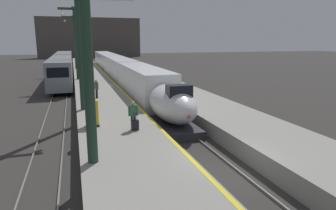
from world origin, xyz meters
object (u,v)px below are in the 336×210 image
highspeed_train_main (120,70)px  passenger_mid_platform (96,87)px  station_column_mid (79,33)px  rolling_suitcase (135,125)px  regional_train_adjacent (63,65)px  station_column_far (76,37)px  station_column_distant (75,37)px  passenger_near_edge (133,113)px  station_column_near (88,34)px  ticket_machine_yellow (92,114)px

highspeed_train_main → passenger_mid_platform: highspeed_train_main is taller
station_column_mid → rolling_suitcase: (2.66, -6.48, -5.31)m
rolling_suitcase → regional_train_adjacent: bearing=97.7°
station_column_mid → rolling_suitcase: size_ratio=9.52×
highspeed_train_main → rolling_suitcase: highspeed_train_main is taller
station_column_far → station_column_distant: 16.23m
rolling_suitcase → passenger_near_edge: bearing=112.0°
highspeed_train_main → station_column_mid: 22.19m
station_column_far → rolling_suitcase: 25.80m
station_column_far → rolling_suitcase: station_column_far is taller
passenger_near_edge → station_column_mid: bearing=112.3°
station_column_near → ticket_machine_yellow: station_column_near is taller
highspeed_train_main → passenger_near_edge: (-3.31, -27.17, 0.08)m
station_column_far → station_column_distant: (0.00, 16.23, 0.06)m
station_column_mid → regional_train_adjacent: bearing=94.3°
passenger_mid_platform → station_column_distant: bearing=92.4°
station_column_near → ticket_machine_yellow: (0.29, 5.64, -4.63)m
ticket_machine_yellow → highspeed_train_main: bearing=77.8°
rolling_suitcase → passenger_mid_platform: bearing=97.3°
rolling_suitcase → ticket_machine_yellow: bearing=145.4°
regional_train_adjacent → station_column_mid: size_ratio=3.91×
regional_train_adjacent → station_column_mid: (2.20, -29.35, 4.53)m
passenger_near_edge → regional_train_adjacent: bearing=97.7°
station_column_mid → passenger_mid_platform: bearing=72.9°
regional_train_adjacent → passenger_mid_platform: (3.49, -25.16, -0.09)m
station_column_near → ticket_machine_yellow: size_ratio=5.45×
regional_train_adjacent → passenger_near_edge: 35.97m
highspeed_train_main → station_column_far: size_ratio=6.11×
passenger_mid_platform → rolling_suitcase: 10.78m
regional_train_adjacent → station_column_distant: (2.20, 5.52, 4.55)m
ticket_machine_yellow → rolling_suitcase: bearing=-34.6°
regional_train_adjacent → rolling_suitcase: bearing=-82.3°
station_column_near → regional_train_adjacent: bearing=93.2°
regional_train_adjacent → station_column_distant: 7.48m
station_column_mid → station_column_distant: 34.87m
station_column_near → station_column_far: bearing=90.1°
passenger_mid_platform → rolling_suitcase: size_ratio=1.72×
station_column_near → station_column_far: station_column_far is taller
passenger_near_edge → rolling_suitcase: passenger_near_edge is taller
station_column_near → ticket_machine_yellow: 7.30m
station_column_mid → station_column_far: bearing=90.0°
passenger_mid_platform → rolling_suitcase: (1.37, -10.67, -0.69)m
highspeed_train_main → station_column_mid: size_ratio=6.06×
station_column_mid → station_column_far: size_ratio=1.01×
highspeed_train_main → station_column_mid: station_column_mid is taller
station_column_mid → rolling_suitcase: 8.79m
station_column_far → ticket_machine_yellow: (0.35, -23.52, -4.83)m
passenger_mid_platform → passenger_near_edge: bearing=-82.9°
station_column_mid → ticket_machine_yellow: bearing=-85.9°
ticket_machine_yellow → passenger_mid_platform: bearing=84.1°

